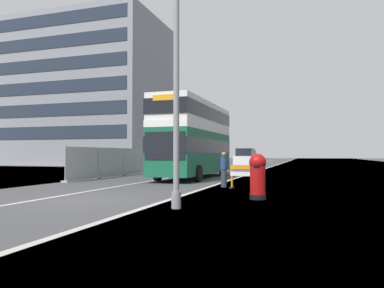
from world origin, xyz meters
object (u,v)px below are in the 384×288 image
(red_pillar_postbox, at_px, (258,174))
(pedestrian_at_kerb, at_px, (224,169))
(lamppost_foreground, at_px, (176,74))
(roadworks_barrier, at_px, (245,174))
(double_decker_bus, at_px, (194,138))
(car_oncoming_near, at_px, (245,159))
(car_receding_mid, at_px, (249,159))

(red_pillar_postbox, distance_m, pedestrian_at_kerb, 4.96)
(lamppost_foreground, xyz_separation_m, roadworks_barrier, (0.90, 6.87, -3.40))
(lamppost_foreground, height_order, pedestrian_at_kerb, lamppost_foreground)
(double_decker_bus, xyz_separation_m, car_oncoming_near, (0.69, 16.65, -1.67))
(car_receding_mid, height_order, pedestrian_at_kerb, car_receding_mid)
(car_oncoming_near, distance_m, car_receding_mid, 6.45)
(roadworks_barrier, bearing_deg, car_receding_mid, 98.81)
(double_decker_bus, bearing_deg, lamppost_foreground, -74.59)
(red_pillar_postbox, xyz_separation_m, car_oncoming_near, (-5.11, 27.29, 0.14))
(pedestrian_at_kerb, bearing_deg, roadworks_barrier, -25.88)
(lamppost_foreground, distance_m, red_pillar_postbox, 4.83)
(car_oncoming_near, relative_size, pedestrian_at_kerb, 2.63)
(lamppost_foreground, distance_m, pedestrian_at_kerb, 8.09)
(roadworks_barrier, bearing_deg, car_oncoming_near, 99.64)
(double_decker_bus, distance_m, pedestrian_at_kerb, 7.40)
(double_decker_bus, bearing_deg, roadworks_barrier, -55.49)
(double_decker_bus, xyz_separation_m, red_pillar_postbox, (5.80, -10.64, -1.82))
(red_pillar_postbox, relative_size, car_oncoming_near, 0.36)
(car_oncoming_near, bearing_deg, lamppost_foreground, -84.20)
(car_receding_mid, bearing_deg, red_pillar_postbox, -80.31)
(lamppost_foreground, relative_size, roadworks_barrier, 5.91)
(double_decker_bus, distance_m, lamppost_foreground, 14.23)
(car_receding_mid, distance_m, pedestrian_at_kerb, 29.51)
(red_pillar_postbox, height_order, car_receding_mid, car_receding_mid)
(lamppost_foreground, height_order, roadworks_barrier, lamppost_foreground)
(roadworks_barrier, height_order, car_receding_mid, car_receding_mid)
(roadworks_barrier, bearing_deg, lamppost_foreground, -97.50)
(pedestrian_at_kerb, bearing_deg, double_decker_bus, 119.45)
(pedestrian_at_kerb, bearing_deg, lamppost_foreground, -88.11)
(roadworks_barrier, relative_size, car_receding_mid, 0.35)
(red_pillar_postbox, bearing_deg, roadworks_barrier, 106.33)
(car_receding_mid, bearing_deg, lamppost_foreground, -84.21)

